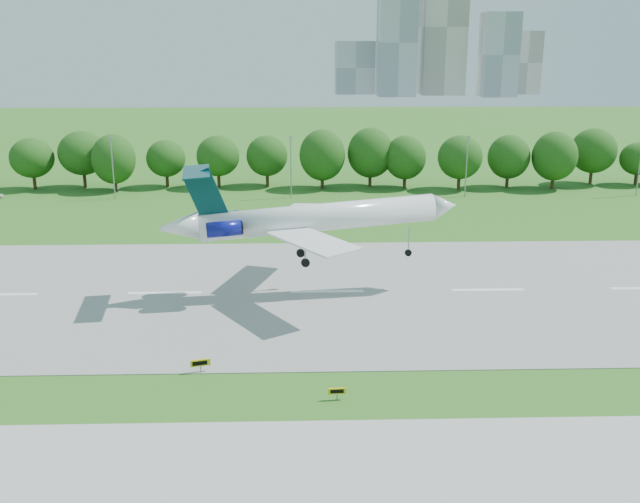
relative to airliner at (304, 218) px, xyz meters
The scene contains 8 objects.
ground 31.58m from the airliner, 124.68° to the right, with size 600.00×600.00×0.00m, color #2D671B.
runway 19.58m from the airliner, behind, with size 400.00×45.00×0.08m, color gray.
tree_line 69.47m from the airliner, 104.29° to the left, with size 288.40×8.40×10.40m.
light_poles 60.60m from the airliner, 108.93° to the left, with size 175.90×0.25×12.19m.
skyline 375.74m from the airliner, 77.21° to the left, with size 127.00×52.00×80.00m.
airliner is the anchor object (origin of this frame).
taxi_sign_centre 29.06m from the airliner, 84.55° to the right, with size 1.56×0.30×1.09m.
taxi_sign_right 25.48m from the airliner, 114.09° to the right, with size 1.83×0.67×1.29m.
Camera 1 is at (16.68, -58.05, 29.29)m, focal length 40.00 mm.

